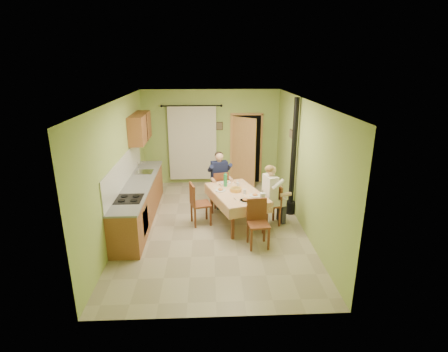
{
  "coord_description": "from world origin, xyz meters",
  "views": [
    {
      "loc": [
        -0.09,
        -7.21,
        3.57
      ],
      "look_at": [
        0.25,
        0.1,
        1.15
      ],
      "focal_mm": 28.0,
      "sensor_mm": 36.0,
      "label": 1
    }
  ],
  "objects_px": {
    "dining_table": "(236,207)",
    "chair_left": "(200,212)",
    "chair_far": "(220,195)",
    "chair_near": "(258,233)",
    "man_right": "(271,188)",
    "man_far": "(220,173)",
    "chair_right": "(271,213)",
    "stove_flue": "(292,173)"
  },
  "relations": [
    {
      "from": "dining_table",
      "to": "man_far",
      "type": "bearing_deg",
      "value": 90.99
    },
    {
      "from": "man_right",
      "to": "chair_left",
      "type": "bearing_deg",
      "value": 70.56
    },
    {
      "from": "dining_table",
      "to": "chair_right",
      "type": "relative_size",
      "value": 2.03
    },
    {
      "from": "chair_left",
      "to": "man_right",
      "type": "bearing_deg",
      "value": 70.61
    },
    {
      "from": "chair_right",
      "to": "stove_flue",
      "type": "bearing_deg",
      "value": -59.9
    },
    {
      "from": "dining_table",
      "to": "chair_near",
      "type": "relative_size",
      "value": 1.95
    },
    {
      "from": "chair_near",
      "to": "man_far",
      "type": "relative_size",
      "value": 0.69
    },
    {
      "from": "chair_right",
      "to": "man_far",
      "type": "distance_m",
      "value": 1.71
    },
    {
      "from": "dining_table",
      "to": "chair_left",
      "type": "relative_size",
      "value": 1.93
    },
    {
      "from": "chair_far",
      "to": "chair_right",
      "type": "distance_m",
      "value": 1.59
    },
    {
      "from": "chair_far",
      "to": "chair_left",
      "type": "relative_size",
      "value": 0.96
    },
    {
      "from": "dining_table",
      "to": "chair_far",
      "type": "relative_size",
      "value": 2.0
    },
    {
      "from": "chair_right",
      "to": "man_right",
      "type": "xyz_separation_m",
      "value": [
        -0.01,
        -0.0,
        0.59
      ]
    },
    {
      "from": "man_far",
      "to": "chair_far",
      "type": "bearing_deg",
      "value": -90.0
    },
    {
      "from": "chair_far",
      "to": "chair_right",
      "type": "xyz_separation_m",
      "value": [
        1.13,
        -1.13,
        -0.0
      ]
    },
    {
      "from": "man_right",
      "to": "stove_flue",
      "type": "xyz_separation_m",
      "value": [
        0.6,
        0.6,
        0.15
      ]
    },
    {
      "from": "dining_table",
      "to": "chair_left",
      "type": "distance_m",
      "value": 0.83
    },
    {
      "from": "man_far",
      "to": "chair_left",
      "type": "bearing_deg",
      "value": -127.66
    },
    {
      "from": "man_far",
      "to": "stove_flue",
      "type": "xyz_separation_m",
      "value": [
        1.71,
        -0.54,
        0.15
      ]
    },
    {
      "from": "dining_table",
      "to": "man_far",
      "type": "distance_m",
      "value": 1.19
    },
    {
      "from": "chair_right",
      "to": "man_far",
      "type": "relative_size",
      "value": 0.67
    },
    {
      "from": "chair_left",
      "to": "man_far",
      "type": "bearing_deg",
      "value": 139.69
    },
    {
      "from": "chair_near",
      "to": "man_far",
      "type": "height_order",
      "value": "man_far"
    },
    {
      "from": "chair_near",
      "to": "man_far",
      "type": "distance_m",
      "value": 2.29
    },
    {
      "from": "chair_far",
      "to": "chair_near",
      "type": "relative_size",
      "value": 0.97
    },
    {
      "from": "chair_left",
      "to": "man_right",
      "type": "height_order",
      "value": "man_right"
    },
    {
      "from": "dining_table",
      "to": "man_right",
      "type": "relative_size",
      "value": 1.35
    },
    {
      "from": "dining_table",
      "to": "man_far",
      "type": "relative_size",
      "value": 1.35
    },
    {
      "from": "man_far",
      "to": "man_right",
      "type": "relative_size",
      "value": 1.0
    },
    {
      "from": "stove_flue",
      "to": "chair_far",
      "type": "bearing_deg",
      "value": 162.82
    },
    {
      "from": "chair_right",
      "to": "stove_flue",
      "type": "relative_size",
      "value": 0.33
    },
    {
      "from": "chair_far",
      "to": "man_right",
      "type": "height_order",
      "value": "man_right"
    },
    {
      "from": "dining_table",
      "to": "chair_left",
      "type": "bearing_deg",
      "value": 162.79
    },
    {
      "from": "stove_flue",
      "to": "chair_near",
      "type": "bearing_deg",
      "value": -123.13
    },
    {
      "from": "chair_far",
      "to": "chair_left",
      "type": "distance_m",
      "value": 1.13
    },
    {
      "from": "man_far",
      "to": "stove_flue",
      "type": "bearing_deg",
      "value": -30.24
    },
    {
      "from": "chair_far",
      "to": "man_right",
      "type": "bearing_deg",
      "value": -58.12
    },
    {
      "from": "chair_near",
      "to": "chair_right",
      "type": "height_order",
      "value": "chair_near"
    },
    {
      "from": "dining_table",
      "to": "chair_far",
      "type": "height_order",
      "value": "chair_far"
    },
    {
      "from": "chair_right",
      "to": "man_right",
      "type": "bearing_deg",
      "value": 90.0
    },
    {
      "from": "man_far",
      "to": "man_right",
      "type": "xyz_separation_m",
      "value": [
        1.12,
        -1.14,
        0.0
      ]
    },
    {
      "from": "dining_table",
      "to": "chair_right",
      "type": "bearing_deg",
      "value": -26.26
    }
  ]
}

